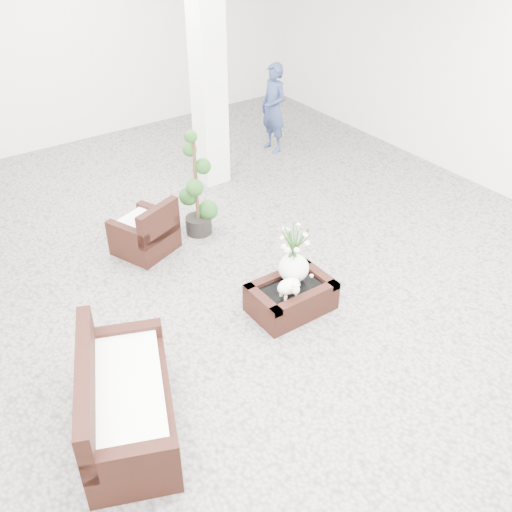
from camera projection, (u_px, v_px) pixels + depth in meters
ground at (251, 296)px, 6.83m from camera, size 11.00×11.00×0.00m
column at (208, 68)px, 8.31m from camera, size 0.40×0.40×3.50m
coffee_table at (291, 298)px, 6.55m from camera, size 0.90×0.60×0.31m
sheep_figurine at (289, 288)px, 6.28m from camera, size 0.28×0.23×0.21m
planter_narcissus at (294, 250)px, 6.35m from camera, size 0.44×0.44×0.80m
tealight at (312, 276)px, 6.61m from camera, size 0.04×0.04×0.03m
armchair at (143, 226)px, 7.43m from camera, size 0.87×0.85×0.72m
loveseat at (127, 394)px, 5.05m from camera, size 1.27×1.71×0.82m
topiary at (196, 184)px, 7.58m from camera, size 0.39×0.39×1.46m
shopper at (274, 108)px, 9.82m from camera, size 0.38×0.56×1.48m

